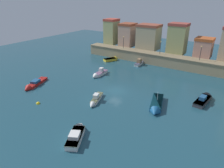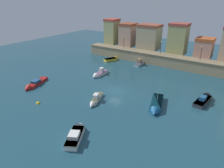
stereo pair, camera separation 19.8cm
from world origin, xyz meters
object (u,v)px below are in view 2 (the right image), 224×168
Objects in this scene: moored_boat_0 at (34,84)px; mooring_buoy_0 at (38,103)px; moored_boat_3 at (76,133)px; quay_lamp_2 at (201,51)px; moored_boat_4 at (99,74)px; moored_boat_5 at (113,59)px; moored_boat_6 at (95,100)px; moored_boat_1 at (204,99)px; moored_boat_7 at (156,105)px; quay_lamp_0 at (124,40)px; moored_boat_2 at (141,62)px; quay_lamp_1 at (161,46)px.

moored_boat_0 is 8.74m from mooring_buoy_0.
mooring_buoy_0 is at bearing 48.45° from moored_boat_3.
quay_lamp_2 is 0.61× the size of moored_boat_4.
moored_boat_6 reaches higher than moored_boat_5.
moored_boat_0 is 1.11× the size of moored_boat_1.
quay_lamp_2 is at bearing 23.36° from moored_boat_1.
moored_boat_4 is 13.24m from moored_boat_5.
moored_boat_4 is (7.96, 12.95, 0.08)m from moored_boat_0.
moored_boat_7 is at bearing -93.97° from quay_lamp_2.
moored_boat_5 is at bearing -1.74° from moored_boat_3.
quay_lamp_0 reaches higher than moored_boat_6.
moored_boat_4 is at bearing -139.54° from quay_lamp_2.
quay_lamp_2 is 0.59× the size of moored_boat_2.
quay_lamp_2 is (10.62, 0.00, 0.02)m from quay_lamp_1.
moored_boat_1 is at bearing -30.84° from quay_lamp_0.
quay_lamp_2 is at bearing 0.00° from quay_lamp_1.
moored_boat_2 is at bearing -52.38° from moored_boat_5.
mooring_buoy_0 is at bearing -71.34° from moored_boat_6.
quay_lamp_0 is 0.49× the size of moored_boat_0.
mooring_buoy_0 is at bearing -5.92° from moored_boat_4.
moored_boat_5 is (-16.15, 33.20, -0.09)m from moored_boat_3.
moored_boat_1 reaches higher than moored_boat_3.
moored_boat_3 is at bearing -85.54° from quay_lamp_1.
moored_boat_5 is at bearing -164.97° from moored_boat_4.
moored_boat_3 reaches higher than moored_boat_0.
moored_boat_6 is 0.78× the size of moored_boat_7.
quay_lamp_1 is 0.60× the size of moored_boat_6.
moored_boat_3 is (7.46, -34.72, -0.04)m from moored_boat_2.
quay_lamp_1 reaches higher than mooring_buoy_0.
quay_lamp_2 is at bearing -0.00° from quay_lamp_0.
moored_boat_6 is (-11.86, -27.86, -5.06)m from quay_lamp_2.
moored_boat_5 is (3.63, 25.46, 0.04)m from moored_boat_0.
moored_boat_3 is 1.00× the size of moored_boat_6.
moored_boat_3 is (-12.56, -21.01, 0.03)m from moored_boat_1.
moored_boat_1 is at bearing 105.39° from moored_boat_6.
moored_boat_1 is 20.29m from moored_boat_6.
quay_lamp_2 reaches higher than moored_boat_6.
moored_boat_1 reaches higher than moored_boat_6.
moored_boat_1 is 9.75m from moored_boat_7.
quay_lamp_2 is (22.51, -0.00, -0.05)m from quay_lamp_0.
quay_lamp_0 is at bearing 9.67° from moored_boat_5.
quay_lamp_0 is at bearing -154.88° from moored_boat_7.
moored_boat_2 is at bearing -163.54° from moored_boat_7.
quay_lamp_1 is at bearing -175.52° from moored_boat_7.
mooring_buoy_0 is at bearing -145.20° from moored_boat_5.
moored_boat_7 is at bearing 30.01° from mooring_buoy_0.
moored_boat_4 is 0.77× the size of moored_boat_7.
moored_boat_6 is (-4.15, 9.49, -0.07)m from moored_boat_3.
quay_lamp_1 is 25.76m from moored_boat_7.
moored_boat_7 is (20.87, -23.62, -5.07)m from quay_lamp_0.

